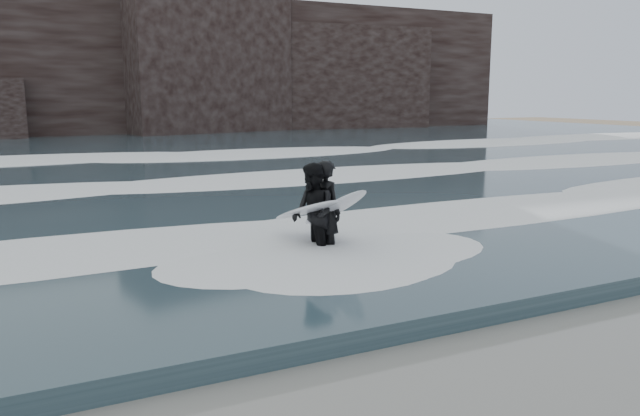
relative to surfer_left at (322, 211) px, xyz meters
The scene contains 7 objects.
sea 22.08m from the surfer_left, 92.68° to the left, with size 90.00×52.00×0.30m, color #2B3E47.
headland 39.26m from the surfer_left, 91.51° to the left, with size 70.00×9.00×10.00m, color black.
foam_near 2.35m from the surfer_left, 116.84° to the left, with size 60.00×3.20×0.20m, color white.
foam_mid 9.11m from the surfer_left, 96.51° to the left, with size 60.00×4.00×0.24m, color white.
foam_far 18.07m from the surfer_left, 93.27° to the left, with size 60.00×4.80×0.30m, color white.
surfer_left is the anchor object (origin of this frame).
surfer_right 0.23m from the surfer_left, 148.25° to the right, with size 1.13×2.07×1.83m.
Camera 1 is at (-3.91, -2.98, 3.01)m, focal length 35.00 mm.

